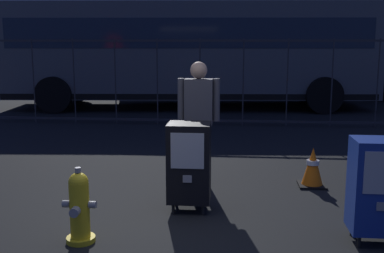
% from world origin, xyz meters
% --- Properties ---
extents(ground_plane, '(60.00, 60.00, 0.00)m').
position_xyz_m(ground_plane, '(0.00, 0.00, 0.00)').
color(ground_plane, black).
extents(fire_hydrant, '(0.33, 0.31, 0.75)m').
position_xyz_m(fire_hydrant, '(-0.66, -0.24, 0.35)').
color(fire_hydrant, yellow).
rests_on(fire_hydrant, ground_plane).
extents(newspaper_box_primary, '(0.48, 0.42, 1.02)m').
position_xyz_m(newspaper_box_primary, '(0.31, 0.73, 0.57)').
color(newspaper_box_primary, black).
rests_on(newspaper_box_primary, ground_plane).
extents(newspaper_box_secondary, '(0.48, 0.42, 1.02)m').
position_xyz_m(newspaper_box_secondary, '(2.18, 0.01, 0.57)').
color(newspaper_box_secondary, black).
rests_on(newspaper_box_secondary, ground_plane).
extents(pedestrian, '(0.55, 0.22, 1.67)m').
position_xyz_m(pedestrian, '(0.35, 1.62, 0.95)').
color(pedestrian, black).
rests_on(pedestrian, ground_plane).
extents(traffic_cone, '(0.36, 0.36, 0.53)m').
position_xyz_m(traffic_cone, '(1.87, 1.81, 0.26)').
color(traffic_cone, black).
rests_on(traffic_cone, ground_plane).
extents(fence_barrier, '(18.03, 0.04, 2.00)m').
position_xyz_m(fence_barrier, '(-0.00, 6.49, 1.02)').
color(fence_barrier, '#2D2D33').
rests_on(fence_barrier, ground_plane).
extents(bus_near, '(10.66, 3.40, 3.00)m').
position_xyz_m(bus_near, '(-0.54, 9.49, 1.71)').
color(bus_near, '#4C5156').
rests_on(bus_near, ground_plane).
extents(bus_far, '(10.67, 3.45, 3.00)m').
position_xyz_m(bus_far, '(2.03, 12.99, 1.71)').
color(bus_far, '#4C5156').
rests_on(bus_far, ground_plane).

